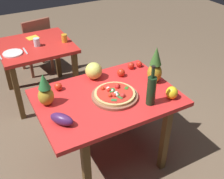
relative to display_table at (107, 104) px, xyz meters
The scene contains 22 objects.
ground_plane 0.65m from the display_table, ahead, with size 10.00×10.00×0.00m, color brown.
display_table is the anchor object (origin of this frame).
background_table 1.39m from the display_table, 101.10° to the left, with size 0.86×0.81×0.74m.
dining_chair 2.01m from the display_table, 93.56° to the left, with size 0.46×0.46×0.85m.
pizza_board 0.13m from the display_table, 43.56° to the right, with size 0.41×0.41×0.03m, color brown.
pizza 0.15m from the display_table, 43.15° to the right, with size 0.36×0.36×0.06m.
wine_bottle 0.45m from the display_table, 45.16° to the right, with size 0.08×0.08×0.36m.
pineapple_left 0.56m from the display_table, ahead, with size 0.14×0.14×0.36m.
pineapple_right 0.56m from the display_table, 164.84° to the left, with size 0.13×0.13×0.29m.
melon 0.37m from the display_table, 84.98° to the left, with size 0.16×0.16×0.16m, color #DDDB60.
bell_pepper 0.58m from the display_table, 31.19° to the right, with size 0.10×0.10×0.11m, color yellow.
eggplant 0.52m from the display_table, 160.65° to the right, with size 0.20×0.09×0.09m, color #482054.
tomato_near_board 0.38m from the display_table, 40.01° to the left, with size 0.08×0.08×0.08m, color red.
tomato_by_bottle 0.63m from the display_table, 29.64° to the left, with size 0.06×0.06×0.06m, color red.
tomato_at_corner 0.55m from the display_table, 35.32° to the left, with size 0.07×0.07×0.07m, color red.
tomato_beside_pepper 0.47m from the display_table, 139.54° to the left, with size 0.07×0.07×0.07m, color red.
drinking_glass_juice 1.27m from the display_table, 86.71° to the left, with size 0.07×0.07×0.10m, color gold.
drinking_glass_water 1.34m from the display_table, 101.04° to the left, with size 0.07×0.07×0.10m, color silver.
dinner_plate 1.35m from the display_table, 114.34° to the left, with size 0.22×0.22×0.02m, color white.
fork_utensil 1.42m from the display_table, 119.52° to the left, with size 0.02×0.18×0.01m, color silver.
knife_utensil 1.30m from the display_table, 108.70° to the left, with size 0.02×0.18×0.01m, color silver.
napkin_folded 1.59m from the display_table, 98.73° to the left, with size 0.14×0.12×0.01m, color yellow.
Camera 1 is at (-0.89, -1.74, 2.12)m, focal length 43.66 mm.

